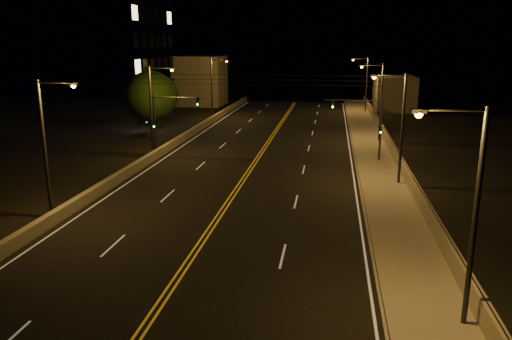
# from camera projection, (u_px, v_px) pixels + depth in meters

# --- Properties ---
(road) EXTENTS (18.00, 120.00, 0.02)m
(road) POSITION_uv_depth(u_px,v_px,m) (232.00, 197.00, 34.80)
(road) COLOR black
(road) RESTS_ON ground
(sidewalk) EXTENTS (3.60, 120.00, 0.30)m
(sidewalk) POSITION_uv_depth(u_px,v_px,m) (391.00, 202.00, 33.19)
(sidewalk) COLOR gray
(sidewalk) RESTS_ON ground
(curb) EXTENTS (0.14, 120.00, 0.15)m
(curb) POSITION_uv_depth(u_px,v_px,m) (362.00, 202.00, 33.48)
(curb) COLOR gray
(curb) RESTS_ON ground
(parapet_wall) EXTENTS (0.30, 120.00, 1.00)m
(parapet_wall) POSITION_uv_depth(u_px,v_px,m) (417.00, 194.00, 32.79)
(parapet_wall) COLOR gray
(parapet_wall) RESTS_ON sidewalk
(jersey_barrier) EXTENTS (0.45, 120.00, 0.77)m
(jersey_barrier) POSITION_uv_depth(u_px,v_px,m) (105.00, 186.00, 36.07)
(jersey_barrier) COLOR gray
(jersey_barrier) RESTS_ON ground
(distant_building_right) EXTENTS (6.00, 10.00, 5.36)m
(distant_building_right) POSITION_uv_depth(u_px,v_px,m) (394.00, 93.00, 80.25)
(distant_building_right) COLOR gray
(distant_building_right) RESTS_ON ground
(distant_building_left) EXTENTS (8.00, 8.00, 8.34)m
(distant_building_left) POSITION_uv_depth(u_px,v_px,m) (201.00, 81.00, 86.33)
(distant_building_left) COLOR gray
(distant_building_left) RESTS_ON ground
(parapet_rail) EXTENTS (0.06, 120.00, 0.06)m
(parapet_rail) POSITION_uv_depth(u_px,v_px,m) (418.00, 186.00, 32.66)
(parapet_rail) COLOR black
(parapet_rail) RESTS_ON parapet_wall
(lane_markings) EXTENTS (17.32, 116.00, 0.00)m
(lane_markings) POSITION_uv_depth(u_px,v_px,m) (232.00, 197.00, 34.73)
(lane_markings) COLOR silver
(lane_markings) RESTS_ON road
(streetlight_0) EXTENTS (2.55, 0.28, 8.35)m
(streetlight_0) POSITION_uv_depth(u_px,v_px,m) (468.00, 205.00, 17.45)
(streetlight_0) COLOR #2D2D33
(streetlight_0) RESTS_ON ground
(streetlight_1) EXTENTS (2.55, 0.28, 8.35)m
(streetlight_1) POSITION_uv_depth(u_px,v_px,m) (398.00, 122.00, 36.21)
(streetlight_1) COLOR #2D2D33
(streetlight_1) RESTS_ON ground
(streetlight_2) EXTENTS (2.55, 0.28, 8.35)m
(streetlight_2) POSITION_uv_depth(u_px,v_px,m) (378.00, 97.00, 52.62)
(streetlight_2) COLOR #2D2D33
(streetlight_2) RESTS_ON ground
(streetlight_3) EXTENTS (2.55, 0.28, 8.35)m
(streetlight_3) POSITION_uv_depth(u_px,v_px,m) (365.00, 81.00, 75.78)
(streetlight_3) COLOR #2D2D33
(streetlight_3) RESTS_ON ground
(streetlight_4) EXTENTS (2.55, 0.28, 8.35)m
(streetlight_4) POSITION_uv_depth(u_px,v_px,m) (48.00, 139.00, 29.55)
(streetlight_4) COLOR #2D2D33
(streetlight_4) RESTS_ON ground
(streetlight_5) EXTENTS (2.55, 0.28, 8.35)m
(streetlight_5) POSITION_uv_depth(u_px,v_px,m) (154.00, 104.00, 46.85)
(streetlight_5) COLOR #2D2D33
(streetlight_5) RESTS_ON ground
(streetlight_6) EXTENTS (2.55, 0.28, 8.35)m
(streetlight_6) POSITION_uv_depth(u_px,v_px,m) (214.00, 84.00, 70.13)
(streetlight_6) COLOR #2D2D33
(streetlight_6) RESTS_ON ground
(traffic_signal_right) EXTENTS (5.11, 0.31, 5.75)m
(traffic_signal_right) POSITION_uv_depth(u_px,v_px,m) (369.00, 122.00, 43.93)
(traffic_signal_right) COLOR #2D2D33
(traffic_signal_right) RESTS_ON ground
(traffic_signal_left) EXTENTS (5.11, 0.31, 5.75)m
(traffic_signal_left) POSITION_uv_depth(u_px,v_px,m) (165.00, 117.00, 46.66)
(traffic_signal_left) COLOR #2D2D33
(traffic_signal_left) RESTS_ON ground
(overhead_wires) EXTENTS (22.00, 0.03, 0.83)m
(overhead_wires) POSITION_uv_depth(u_px,v_px,m) (253.00, 80.00, 42.09)
(overhead_wires) COLOR black
(building_tower) EXTENTS (24.00, 15.00, 25.68)m
(building_tower) POSITION_uv_depth(u_px,v_px,m) (63.00, 28.00, 62.88)
(building_tower) COLOR gray
(building_tower) RESTS_ON ground
(tree_0) EXTENTS (5.60, 5.60, 7.58)m
(tree_0) POSITION_uv_depth(u_px,v_px,m) (151.00, 97.00, 54.12)
(tree_0) COLOR black
(tree_0) RESTS_ON ground
(tree_1) EXTENTS (4.96, 4.96, 6.72)m
(tree_1) POSITION_uv_depth(u_px,v_px,m) (159.00, 95.00, 61.62)
(tree_1) COLOR black
(tree_1) RESTS_ON ground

